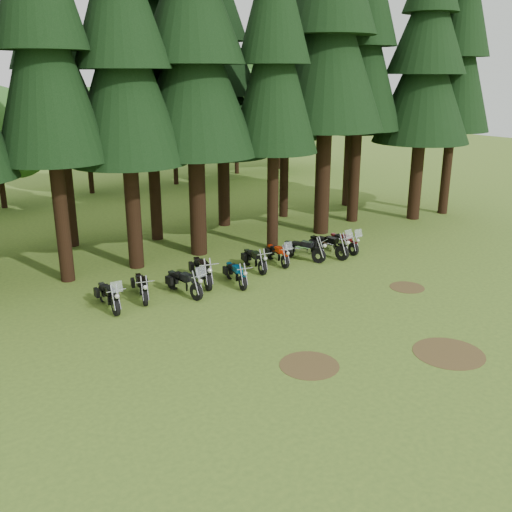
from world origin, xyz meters
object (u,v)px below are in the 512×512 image
object	(u,v)px
motorcycle_5	(255,260)
motorcycle_3	(202,272)
motorcycle_2	(184,283)
motorcycle_4	(236,275)
motorcycle_6	(278,255)
motorcycle_8	(328,246)
motorcycle_1	(142,288)
motorcycle_7	(303,250)
motorcycle_9	(344,243)
motorcycle_0	(109,297)

from	to	relation	value
motorcycle_5	motorcycle_3	bearing A→B (deg)	-168.30
motorcycle_2	motorcycle_4	bearing A→B (deg)	-12.57
motorcycle_5	motorcycle_6	bearing A→B (deg)	11.38
motorcycle_5	motorcycle_8	xyz separation A→B (m)	(3.92, -0.53, 0.08)
motorcycle_4	motorcycle_6	xyz separation A→B (m)	(3.03, 1.05, 0.01)
motorcycle_1	motorcycle_4	size ratio (longest dim) A/B	1.03
motorcycle_4	motorcycle_7	xyz separation A→B (m)	(4.32, 0.77, 0.05)
motorcycle_5	motorcycle_1	bearing A→B (deg)	-168.86
motorcycle_1	motorcycle_9	size ratio (longest dim) A/B	0.97
motorcycle_1	motorcycle_7	distance (m)	8.10
motorcycle_6	motorcycle_9	xyz separation A→B (m)	(3.73, -0.44, 0.02)
motorcycle_1	motorcycle_9	world-z (taller)	motorcycle_9
motorcycle_4	motorcycle_7	bearing A→B (deg)	22.28
motorcycle_2	motorcycle_3	bearing A→B (deg)	22.45
motorcycle_0	motorcycle_1	size ratio (longest dim) A/B	1.06
motorcycle_2	motorcycle_7	bearing A→B (deg)	-1.98
motorcycle_9	motorcycle_6	bearing A→B (deg)	177.81
motorcycle_9	motorcycle_5	bearing A→B (deg)	179.96
motorcycle_7	motorcycle_9	distance (m)	2.46
motorcycle_6	motorcycle_7	bearing A→B (deg)	-1.13
motorcycle_7	motorcycle_0	bearing A→B (deg)	159.41
motorcycle_8	motorcycle_3	bearing A→B (deg)	168.37
motorcycle_0	motorcycle_1	world-z (taller)	motorcycle_0
motorcycle_3	motorcycle_9	world-z (taller)	motorcycle_9
motorcycle_8	motorcycle_1	bearing A→B (deg)	169.68
motorcycle_0	motorcycle_8	world-z (taller)	motorcycle_8
motorcycle_5	motorcycle_9	xyz separation A→B (m)	(5.07, -0.41, 0.01)
motorcycle_0	motorcycle_1	bearing A→B (deg)	12.92
motorcycle_4	motorcycle_5	world-z (taller)	motorcycle_5
motorcycle_7	motorcycle_5	bearing A→B (deg)	153.62
motorcycle_9	motorcycle_3	bearing A→B (deg)	-177.79
motorcycle_1	motorcycle_5	distance (m)	5.49
motorcycle_2	motorcycle_9	size ratio (longest dim) A/B	1.06
motorcycle_3	motorcycle_5	world-z (taller)	motorcycle_3
motorcycle_7	motorcycle_8	bearing A→B (deg)	-33.60
motorcycle_3	motorcycle_4	size ratio (longest dim) A/B	1.18
motorcycle_0	motorcycle_6	world-z (taller)	motorcycle_0
motorcycle_3	motorcycle_7	world-z (taller)	motorcycle_3
motorcycle_3	motorcycle_4	world-z (taller)	motorcycle_3
motorcycle_0	motorcycle_5	bearing A→B (deg)	7.32
motorcycle_4	motorcycle_5	distance (m)	1.98
motorcycle_4	motorcycle_5	xyz separation A→B (m)	(1.70, 1.01, 0.01)
motorcycle_5	motorcycle_9	size ratio (longest dim) A/B	0.98
motorcycle_1	motorcycle_3	xyz separation A→B (m)	(2.74, 0.03, 0.06)
motorcycle_5	motorcycle_6	distance (m)	1.33
motorcycle_1	motorcycle_2	world-z (taller)	motorcycle_2
motorcycle_8	motorcycle_9	xyz separation A→B (m)	(1.15, 0.12, -0.06)
motorcycle_8	motorcycle_2	bearing A→B (deg)	173.95
motorcycle_6	motorcycle_1	bearing A→B (deg)	-167.67
motorcycle_0	motorcycle_3	size ratio (longest dim) A/B	0.93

